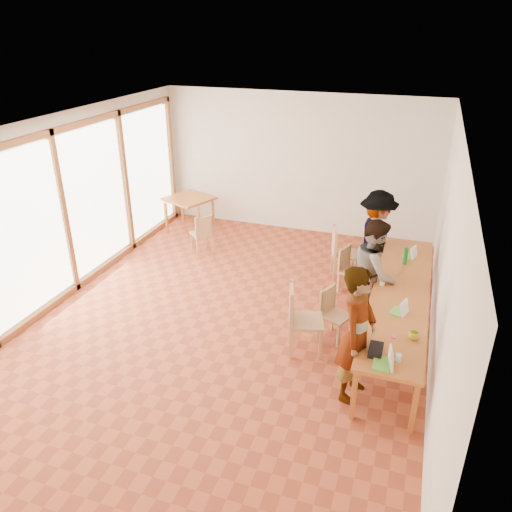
{
  "coord_description": "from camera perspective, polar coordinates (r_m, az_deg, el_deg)",
  "views": [
    {
      "loc": [
        2.56,
        -6.26,
        4.32
      ],
      "look_at": [
        0.36,
        0.13,
        1.1
      ],
      "focal_mm": 35.0,
      "sensor_mm": 36.0,
      "label": 1
    }
  ],
  "objects": [
    {
      "name": "person_near",
      "position": [
        6.18,
        11.45,
        -8.76
      ],
      "size": [
        0.54,
        0.72,
        1.79
      ],
      "primitive_type": "imported",
      "rotation": [
        0.0,
        0.0,
        1.39
      ],
      "color": "gray",
      "rests_on": "ground"
    },
    {
      "name": "chair_mid",
      "position": [
        7.43,
        8.65,
        -5.86
      ],
      "size": [
        0.49,
        0.49,
        0.43
      ],
      "rotation": [
        0.0,
        0.0,
        -0.41
      ],
      "color": "tan",
      "rests_on": "ground"
    },
    {
      "name": "window_wall",
      "position": [
        8.81,
        -21.28,
        5.02
      ],
      "size": [
        0.1,
        8.0,
        3.0
      ],
      "primitive_type": "cube",
      "color": "white",
      "rests_on": "ground"
    },
    {
      "name": "wall_front",
      "position": [
        4.43,
        -23.39,
        -16.63
      ],
      "size": [
        6.0,
        0.1,
        3.0
      ],
      "primitive_type": "cube",
      "color": "beige",
      "rests_on": "ground"
    },
    {
      "name": "laptop_mid",
      "position": [
        6.98,
        16.23,
        -5.93
      ],
      "size": [
        0.26,
        0.28,
        0.2
      ],
      "rotation": [
        0.0,
        0.0,
        -0.32
      ],
      "color": "#65C83C",
      "rests_on": "communal_table"
    },
    {
      "name": "wall_back",
      "position": [
        10.95,
        4.87,
        10.43
      ],
      "size": [
        6.0,
        0.1,
        3.0
      ],
      "primitive_type": "cube",
      "color": "beige",
      "rests_on": "ground"
    },
    {
      "name": "clear_glass",
      "position": [
        6.08,
        15.97,
        -11.11
      ],
      "size": [
        0.07,
        0.07,
        0.09
      ],
      "primitive_type": "cylinder",
      "color": "silver",
      "rests_on": "communal_table"
    },
    {
      "name": "pink_phone",
      "position": [
        6.5,
        15.49,
        -8.82
      ],
      "size": [
        0.05,
        0.1,
        0.01
      ],
      "primitive_type": "cube",
      "color": "#D1477A",
      "rests_on": "communal_table"
    },
    {
      "name": "yellow_mug",
      "position": [
        6.5,
        17.6,
        -8.67
      ],
      "size": [
        0.16,
        0.16,
        0.1
      ],
      "primitive_type": "imported",
      "rotation": [
        0.0,
        0.0,
        -0.36
      ],
      "color": "gold",
      "rests_on": "communal_table"
    },
    {
      "name": "side_table",
      "position": [
        11.23,
        -7.63,
        6.25
      ],
      "size": [
        0.9,
        0.9,
        0.75
      ],
      "rotation": [
        0.0,
        0.0,
        -0.38
      ],
      "color": "#B86228",
      "rests_on": "ground"
    },
    {
      "name": "laptop_far",
      "position": [
        8.64,
        17.32,
        0.2
      ],
      "size": [
        0.26,
        0.27,
        0.19
      ],
      "rotation": [
        0.0,
        0.0,
        -0.34
      ],
      "color": "#65C83C",
      "rests_on": "communal_table"
    },
    {
      "name": "chair_empty",
      "position": [
        8.75,
        10.48,
        -0.97
      ],
      "size": [
        0.48,
        0.48,
        0.43
      ],
      "rotation": [
        0.0,
        0.0,
        -0.36
      ],
      "color": "tan",
      "rests_on": "ground"
    },
    {
      "name": "person_mid",
      "position": [
        7.78,
        13.34,
        -1.82
      ],
      "size": [
        0.7,
        0.86,
        1.69
      ],
      "primitive_type": "imported",
      "rotation": [
        0.0,
        0.0,
        1.64
      ],
      "color": "gray",
      "rests_on": "ground"
    },
    {
      "name": "person_far",
      "position": [
        8.89,
        13.53,
        1.88
      ],
      "size": [
        0.88,
        1.24,
        1.74
      ],
      "primitive_type": "imported",
      "rotation": [
        0.0,
        0.0,
        1.79
      ],
      "color": "gray",
      "rests_on": "ground"
    },
    {
      "name": "wall_right",
      "position": [
        6.88,
        20.86,
        -0.51
      ],
      "size": [
        0.1,
        8.0,
        3.0
      ],
      "primitive_type": "cube",
      "color": "beige",
      "rests_on": "ground"
    },
    {
      "name": "chair_near",
      "position": [
        7.01,
        4.88,
        -6.46
      ],
      "size": [
        0.59,
        0.59,
        0.54
      ],
      "rotation": [
        0.0,
        0.0,
        0.28
      ],
      "color": "tan",
      "rests_on": "ground"
    },
    {
      "name": "chair_spare",
      "position": [
        10.05,
        -6.07,
        2.99
      ],
      "size": [
        0.54,
        0.54,
        0.44
      ],
      "rotation": [
        0.0,
        0.0,
        2.39
      ],
      "color": "tan",
      "rests_on": "ground"
    },
    {
      "name": "condiment_cup",
      "position": [
        7.63,
        14.24,
        -3.02
      ],
      "size": [
        0.08,
        0.08,
        0.06
      ],
      "primitive_type": "cylinder",
      "color": "white",
      "rests_on": "communal_table"
    },
    {
      "name": "communal_table",
      "position": [
        7.55,
        16.17,
        -4.29
      ],
      "size": [
        0.8,
        4.0,
        0.75
      ],
      "color": "#B86228",
      "rests_on": "ground"
    },
    {
      "name": "green_bottle",
      "position": [
        8.33,
        16.72,
        -0.02
      ],
      "size": [
        0.07,
        0.07,
        0.28
      ],
      "primitive_type": "cylinder",
      "color": "#10651F",
      "rests_on": "communal_table"
    },
    {
      "name": "ground",
      "position": [
        8.03,
        -2.78,
        -7.13
      ],
      "size": [
        8.0,
        8.0,
        0.0
      ],
      "primitive_type": "plane",
      "color": "#AC4A29",
      "rests_on": "ground"
    },
    {
      "name": "black_pouch",
      "position": [
        6.14,
        13.52,
        -10.4
      ],
      "size": [
        0.16,
        0.26,
        0.09
      ],
      "primitive_type": "cube",
      "color": "black",
      "rests_on": "communal_table"
    },
    {
      "name": "laptop_near",
      "position": [
        5.97,
        14.67,
        -11.53
      ],
      "size": [
        0.24,
        0.27,
        0.23
      ],
      "rotation": [
        0.0,
        0.0,
        0.01
      ],
      "color": "#65C83C",
      "rests_on": "communal_table"
    },
    {
      "name": "ceiling",
      "position": [
        6.89,
        -3.32,
        14.54
      ],
      "size": [
        6.0,
        8.0,
        0.04
      ],
      "primitive_type": "cube",
      "color": "white",
      "rests_on": "wall_back"
    },
    {
      "name": "chair_far",
      "position": [
        9.12,
        9.53,
        0.93
      ],
      "size": [
        0.56,
        0.56,
        0.51
      ],
      "rotation": [
        0.0,
        0.0,
        0.29
      ],
      "color": "tan",
      "rests_on": "ground"
    }
  ]
}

